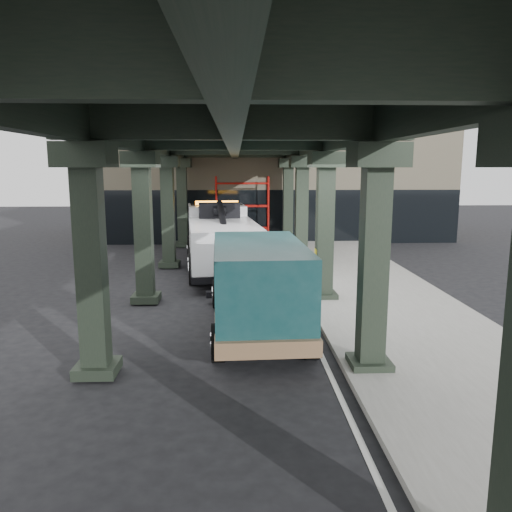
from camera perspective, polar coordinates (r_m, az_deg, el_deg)
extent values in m
plane|color=black|center=(15.11, -0.87, -7.25)|extent=(90.00, 90.00, 0.00)
cube|color=gray|center=(17.68, 13.76, -4.71)|extent=(5.00, 40.00, 0.15)
cube|color=silver|center=(17.14, 4.68, -5.15)|extent=(0.12, 38.00, 0.01)
cube|color=black|center=(11.01, 13.28, -0.66)|extent=(0.55, 0.55, 5.00)
cube|color=black|center=(10.83, 13.77, 11.13)|extent=(1.10, 1.10, 0.50)
cube|color=black|center=(11.65, 12.81, -11.94)|extent=(0.90, 0.90, 0.24)
cube|color=black|center=(16.80, 7.86, 3.15)|extent=(0.55, 0.55, 5.00)
cube|color=black|center=(16.68, 8.05, 10.85)|extent=(1.10, 1.10, 0.50)
cube|color=black|center=(17.23, 7.67, -4.53)|extent=(0.90, 0.90, 0.24)
cube|color=black|center=(22.70, 5.22, 4.99)|extent=(0.55, 0.55, 5.00)
cube|color=black|center=(22.61, 5.31, 10.68)|extent=(1.10, 1.10, 0.50)
cube|color=black|center=(23.02, 5.13, -0.77)|extent=(0.90, 0.90, 0.24)
cube|color=black|center=(28.64, 3.67, 6.06)|extent=(0.55, 0.55, 5.00)
cube|color=black|center=(28.57, 3.72, 10.57)|extent=(1.10, 1.10, 0.50)
cube|color=black|center=(28.89, 3.62, 1.47)|extent=(0.90, 0.90, 0.24)
cube|color=black|center=(11.04, -18.31, -0.87)|extent=(0.55, 0.55, 5.00)
cube|color=black|center=(10.86, -18.97, 10.87)|extent=(1.10, 1.10, 0.50)
cube|color=black|center=(11.69, -17.67, -12.11)|extent=(0.90, 0.90, 0.24)
cube|color=black|center=(16.82, -12.73, 3.01)|extent=(0.55, 0.55, 5.00)
cube|color=black|center=(16.70, -13.04, 10.69)|extent=(1.10, 1.10, 0.50)
cube|color=black|center=(17.25, -12.44, -4.66)|extent=(0.90, 0.90, 0.24)
cube|color=black|center=(22.71, -10.02, 4.88)|extent=(0.55, 0.55, 5.00)
cube|color=black|center=(22.63, -10.20, 10.56)|extent=(1.10, 1.10, 0.50)
cube|color=black|center=(23.03, -9.84, -0.87)|extent=(0.90, 0.90, 0.24)
cube|color=black|center=(28.65, -8.42, 5.98)|extent=(0.55, 0.55, 5.00)
cube|color=black|center=(28.58, -8.54, 10.48)|extent=(1.10, 1.10, 0.50)
cube|color=black|center=(28.91, -8.30, 1.38)|extent=(0.90, 0.90, 0.24)
cube|color=black|center=(16.71, 8.12, 13.59)|extent=(0.35, 32.00, 1.10)
cube|color=black|center=(16.73, -13.15, 13.43)|extent=(0.35, 32.00, 1.10)
cube|color=black|center=(16.45, -2.53, 13.74)|extent=(0.35, 32.00, 1.10)
cube|color=black|center=(16.51, -2.55, 16.16)|extent=(7.40, 32.00, 0.30)
cube|color=#C6B793|center=(34.50, 1.66, 9.25)|extent=(22.00, 10.00, 8.00)
cylinder|color=red|center=(29.45, -4.52, 5.18)|extent=(0.08, 0.08, 4.00)
cylinder|color=red|center=(28.65, -4.58, 5.05)|extent=(0.08, 0.08, 4.00)
cylinder|color=red|center=(29.48, 1.34, 5.22)|extent=(0.08, 0.08, 4.00)
cylinder|color=red|center=(28.69, 1.44, 5.08)|extent=(0.08, 0.08, 4.00)
cylinder|color=red|center=(29.53, -1.58, 3.27)|extent=(3.00, 0.08, 0.08)
cylinder|color=red|center=(29.40, -1.59, 5.79)|extent=(3.00, 0.08, 0.08)
cylinder|color=red|center=(29.33, -1.60, 8.32)|extent=(3.00, 0.08, 0.08)
cube|color=black|center=(21.48, -3.97, 0.09)|extent=(1.99, 8.46, 0.28)
cube|color=white|center=(24.15, -4.51, 3.48)|extent=(2.90, 2.94, 2.01)
cube|color=white|center=(25.39, -4.67, 2.52)|extent=(2.70, 1.05, 1.01)
cube|color=black|center=(24.37, -4.58, 4.86)|extent=(2.60, 1.70, 0.95)
cube|color=white|center=(20.09, -3.72, 1.51)|extent=(3.26, 5.84, 1.57)
cube|color=orange|center=(23.83, -4.51, 6.09)|extent=(2.03, 0.52, 0.18)
cube|color=black|center=(22.18, -4.22, 5.22)|extent=(1.85, 0.86, 0.67)
cylinder|color=black|center=(20.21, -3.79, 3.95)|extent=(0.68, 3.92, 1.50)
cube|color=black|center=(17.52, -2.92, -3.49)|extent=(0.50, 1.59, 0.20)
cube|color=black|center=(16.77, -2.67, -4.30)|extent=(1.81, 0.47, 0.20)
cylinder|color=black|center=(24.59, -7.39, 0.91)|extent=(0.52, 1.26, 1.23)
cylinder|color=silver|center=(24.59, -7.39, 0.91)|extent=(0.50, 0.72, 0.68)
cylinder|color=black|center=(24.75, -1.69, 1.05)|extent=(0.52, 1.26, 1.23)
cylinder|color=silver|center=(24.75, -1.69, 1.05)|extent=(0.50, 0.72, 0.68)
cylinder|color=black|center=(20.96, -7.21, -0.68)|extent=(0.52, 1.26, 1.23)
cylinder|color=silver|center=(20.96, -7.21, -0.68)|extent=(0.50, 0.72, 0.68)
cylinder|color=black|center=(21.14, -0.53, -0.50)|extent=(0.52, 1.26, 1.23)
cylinder|color=silver|center=(21.14, -0.53, -0.50)|extent=(0.50, 0.72, 0.68)
cylinder|color=black|center=(19.53, -7.13, -1.47)|extent=(0.52, 1.26, 1.23)
cylinder|color=silver|center=(19.53, -7.13, -1.47)|extent=(0.50, 0.72, 0.68)
cylinder|color=black|center=(19.73, 0.04, -1.27)|extent=(0.52, 1.26, 1.23)
cylinder|color=silver|center=(19.73, 0.04, -1.27)|extent=(0.50, 0.72, 0.68)
cube|color=#103639|center=(16.21, -0.57, -2.23)|extent=(2.30, 1.29, 0.99)
cube|color=#103639|center=(13.18, 0.33, -3.15)|extent=(2.50, 5.03, 2.14)
cube|color=brown|center=(13.82, 0.17, -6.28)|extent=(2.59, 6.23, 0.38)
cube|color=black|center=(15.61, -0.46, 0.58)|extent=(2.16, 0.55, 0.91)
cube|color=black|center=(13.38, 0.21, -0.54)|extent=(2.49, 4.04, 0.60)
cube|color=silver|center=(16.87, -0.70, -3.27)|extent=(2.20, 0.22, 0.33)
cylinder|color=black|center=(16.26, -4.42, -4.33)|extent=(0.34, 0.93, 0.92)
cylinder|color=silver|center=(16.26, -4.42, -4.33)|extent=(0.37, 0.52, 0.51)
cylinder|color=black|center=(16.40, 3.29, -4.19)|extent=(0.34, 0.93, 0.92)
cylinder|color=silver|center=(16.40, 3.29, -4.19)|extent=(0.37, 0.52, 0.51)
cylinder|color=black|center=(11.85, -4.38, -9.88)|extent=(0.34, 0.93, 0.92)
cylinder|color=silver|center=(11.85, -4.38, -9.88)|extent=(0.37, 0.52, 0.51)
cylinder|color=black|center=(12.04, 6.28, -9.57)|extent=(0.34, 0.93, 0.92)
cylinder|color=silver|center=(12.04, 6.28, -9.57)|extent=(0.37, 0.52, 0.51)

